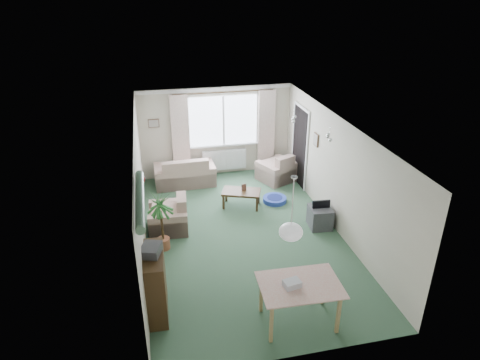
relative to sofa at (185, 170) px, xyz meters
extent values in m
plane|color=#305139|center=(0.93, -2.75, -0.38)|extent=(6.50, 6.50, 0.00)
cube|color=white|center=(1.13, 0.48, 1.12)|extent=(1.80, 0.03, 1.30)
cube|color=black|center=(1.13, 0.40, 1.89)|extent=(2.60, 0.03, 0.03)
cube|color=beige|center=(-0.02, 0.38, 0.89)|extent=(0.45, 0.08, 2.00)
cube|color=beige|center=(2.28, 0.38, 0.89)|extent=(0.45, 0.08, 2.00)
cube|color=white|center=(1.13, 0.44, 0.02)|extent=(1.20, 0.10, 0.55)
cube|color=black|center=(2.91, -0.55, 0.62)|extent=(0.03, 0.95, 2.00)
sphere|color=white|center=(1.13, -5.05, 1.10)|extent=(0.36, 0.36, 0.36)
cylinder|color=#196626|center=(-0.99, -5.05, 1.90)|extent=(1.60, 1.60, 0.12)
sphere|color=silver|center=(2.23, -1.85, 1.84)|extent=(0.20, 0.20, 0.20)
sphere|color=silver|center=(2.53, -3.05, 1.84)|extent=(0.20, 0.20, 0.20)
cube|color=brown|center=(-0.67, 0.48, 1.17)|extent=(0.28, 0.03, 0.22)
cube|color=brown|center=(2.91, -1.55, 1.17)|extent=(0.03, 0.24, 0.30)
cube|color=beige|center=(0.00, 0.00, 0.00)|extent=(1.55, 0.84, 0.77)
cube|color=beige|center=(2.40, -0.29, 0.00)|extent=(1.11, 1.09, 0.76)
cube|color=#B6AD89|center=(-0.57, -2.15, 0.00)|extent=(0.86, 0.90, 0.76)
cube|color=black|center=(1.17, -1.50, -0.18)|extent=(1.00, 0.77, 0.40)
cube|color=brown|center=(1.24, -1.46, 0.09)|extent=(0.12, 0.05, 0.16)
cube|color=black|center=(-0.91, -4.64, 0.17)|extent=(0.34, 0.92, 1.12)
cube|color=#343438|center=(-0.93, -4.64, 0.80)|extent=(0.38, 0.42, 0.14)
cylinder|color=#285D1F|center=(-0.72, -2.87, 0.24)|extent=(0.70, 0.70, 1.24)
cube|color=tan|center=(1.21, -5.35, -0.03)|extent=(1.16, 0.80, 0.71)
cube|color=silver|center=(1.08, -5.37, 0.39)|extent=(0.28, 0.22, 0.12)
cube|color=#343439|center=(2.63, -2.75, -0.15)|extent=(0.50, 0.54, 0.46)
cylinder|color=navy|center=(2.01, -1.45, -0.33)|extent=(0.69, 0.69, 0.11)
camera|label=1|loc=(-0.78, -10.16, 4.52)|focal=32.00mm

